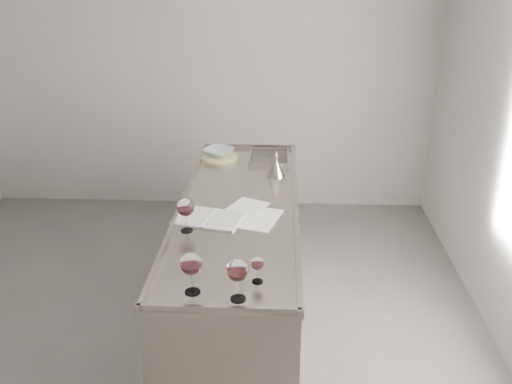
{
  "coord_description": "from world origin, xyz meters",
  "views": [
    {
      "loc": [
        0.77,
        -3.05,
        2.43
      ],
      "look_at": [
        0.61,
        0.34,
        1.02
      ],
      "focal_mm": 40.0,
      "sensor_mm": 36.0,
      "label": 1
    }
  ],
  "objects_px": {
    "wine_glass_right": "(238,271)",
    "ceramic_bowl": "(219,152)",
    "wine_glass_left": "(186,208)",
    "counter": "(239,269)",
    "wine_glass_middle": "(191,265)",
    "wine_glass_small": "(258,264)",
    "notebook": "(209,218)",
    "wine_funnel": "(276,169)"
  },
  "relations": [
    {
      "from": "wine_glass_left",
      "to": "wine_glass_right",
      "type": "bearing_deg",
      "value": -63.21
    },
    {
      "from": "wine_glass_right",
      "to": "wine_glass_small",
      "type": "xyz_separation_m",
      "value": [
        0.08,
        0.16,
        -0.05
      ]
    },
    {
      "from": "wine_glass_middle",
      "to": "notebook",
      "type": "height_order",
      "value": "wine_glass_middle"
    },
    {
      "from": "wine_glass_middle",
      "to": "ceramic_bowl",
      "type": "bearing_deg",
      "value": 92.34
    },
    {
      "from": "wine_funnel",
      "to": "wine_glass_middle",
      "type": "bearing_deg",
      "value": -103.52
    },
    {
      "from": "notebook",
      "to": "wine_funnel",
      "type": "relative_size",
      "value": 2.29
    },
    {
      "from": "wine_glass_middle",
      "to": "ceramic_bowl",
      "type": "distance_m",
      "value": 1.96
    },
    {
      "from": "wine_glass_middle",
      "to": "notebook",
      "type": "distance_m",
      "value": 0.83
    },
    {
      "from": "ceramic_bowl",
      "to": "counter",
      "type": "bearing_deg",
      "value": -76.47
    },
    {
      "from": "wine_glass_middle",
      "to": "notebook",
      "type": "relative_size",
      "value": 0.46
    },
    {
      "from": "wine_glass_middle",
      "to": "wine_glass_left",
      "type": "bearing_deg",
      "value": 101.43
    },
    {
      "from": "wine_glass_right",
      "to": "wine_funnel",
      "type": "height_order",
      "value": "wine_glass_right"
    },
    {
      "from": "notebook",
      "to": "ceramic_bowl",
      "type": "relative_size",
      "value": 2.0
    },
    {
      "from": "wine_glass_small",
      "to": "notebook",
      "type": "distance_m",
      "value": 0.79
    },
    {
      "from": "counter",
      "to": "wine_glass_small",
      "type": "distance_m",
      "value": 1.1
    },
    {
      "from": "counter",
      "to": "wine_glass_left",
      "type": "bearing_deg",
      "value": -126.03
    },
    {
      "from": "counter",
      "to": "ceramic_bowl",
      "type": "height_order",
      "value": "ceramic_bowl"
    },
    {
      "from": "counter",
      "to": "notebook",
      "type": "relative_size",
      "value": 5.31
    },
    {
      "from": "wine_glass_small",
      "to": "ceramic_bowl",
      "type": "distance_m",
      "value": 1.89
    },
    {
      "from": "ceramic_bowl",
      "to": "wine_funnel",
      "type": "height_order",
      "value": "wine_funnel"
    },
    {
      "from": "wine_glass_left",
      "to": "ceramic_bowl",
      "type": "bearing_deg",
      "value": 87.72
    },
    {
      "from": "wine_glass_middle",
      "to": "notebook",
      "type": "bearing_deg",
      "value": 91.61
    },
    {
      "from": "wine_glass_left",
      "to": "notebook",
      "type": "height_order",
      "value": "wine_glass_left"
    },
    {
      "from": "wine_glass_small",
      "to": "wine_glass_left",
      "type": "bearing_deg",
      "value": 128.81
    },
    {
      "from": "wine_glass_middle",
      "to": "wine_glass_right",
      "type": "height_order",
      "value": "same"
    },
    {
      "from": "wine_glass_small",
      "to": "wine_funnel",
      "type": "height_order",
      "value": "wine_funnel"
    },
    {
      "from": "wine_glass_left",
      "to": "ceramic_bowl",
      "type": "distance_m",
      "value": 1.31
    },
    {
      "from": "wine_glass_right",
      "to": "ceramic_bowl",
      "type": "xyz_separation_m",
      "value": [
        -0.3,
        2.01,
        -0.1
      ]
    },
    {
      "from": "wine_glass_left",
      "to": "wine_glass_right",
      "type": "relative_size",
      "value": 0.97
    },
    {
      "from": "wine_glass_right",
      "to": "ceramic_bowl",
      "type": "distance_m",
      "value": 2.03
    },
    {
      "from": "wine_glass_small",
      "to": "ceramic_bowl",
      "type": "xyz_separation_m",
      "value": [
        -0.39,
        1.85,
        -0.05
      ]
    },
    {
      "from": "wine_glass_right",
      "to": "notebook",
      "type": "height_order",
      "value": "wine_glass_right"
    },
    {
      "from": "counter",
      "to": "wine_glass_left",
      "type": "distance_m",
      "value": 0.77
    },
    {
      "from": "wine_glass_right",
      "to": "wine_glass_left",
      "type": "bearing_deg",
      "value": 116.79
    },
    {
      "from": "wine_glass_right",
      "to": "notebook",
      "type": "bearing_deg",
      "value": 105.83
    },
    {
      "from": "wine_glass_small",
      "to": "notebook",
      "type": "relative_size",
      "value": 0.31
    },
    {
      "from": "wine_glass_left",
      "to": "ceramic_bowl",
      "type": "relative_size",
      "value": 0.9
    },
    {
      "from": "wine_glass_left",
      "to": "wine_funnel",
      "type": "bearing_deg",
      "value": 60.84
    },
    {
      "from": "counter",
      "to": "wine_glass_middle",
      "type": "bearing_deg",
      "value": -97.89
    },
    {
      "from": "wine_glass_right",
      "to": "wine_funnel",
      "type": "distance_m",
      "value": 1.62
    },
    {
      "from": "counter",
      "to": "notebook",
      "type": "bearing_deg",
      "value": -127.74
    },
    {
      "from": "wine_glass_small",
      "to": "wine_funnel",
      "type": "relative_size",
      "value": 0.7
    }
  ]
}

